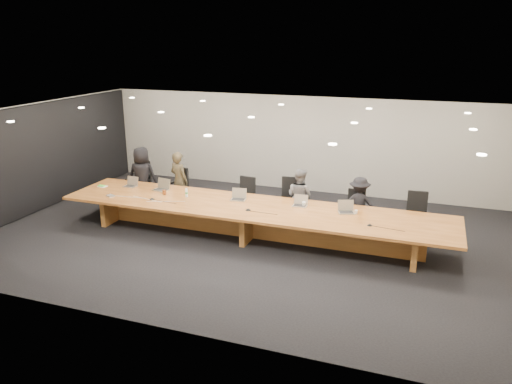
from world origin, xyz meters
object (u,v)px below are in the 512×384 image
paper_cup_near (304,204)px  chair_mid_right (290,200)px  chair_far_right (416,215)px  mic_right (370,225)px  chair_mid_left (244,197)px  amber_mug (164,192)px  chair_far_left (138,182)px  person_a (142,177)px  mic_left (152,199)px  laptop_b (160,185)px  person_d (359,204)px  laptop_a (130,182)px  person_b (179,181)px  av_box (110,196)px  person_c (300,196)px  laptop_e (347,207)px  paper_cup_far (356,212)px  chair_right (354,211)px  laptop_d (300,201)px  chair_left (176,188)px  conference_table (252,216)px  water_bottle (186,193)px  laptop_c (238,195)px  mic_center (248,210)px

paper_cup_near → chair_mid_right: bearing=124.1°
chair_far_right → mic_right: chair_far_right is taller
chair_mid_left → amber_mug: (-1.63, -1.16, 0.30)m
mic_right → chair_far_left: bearing=166.3°
person_a → mic_left: person_a is taller
chair_far_left → laptop_b: (1.22, -0.87, 0.29)m
person_d → laptop_a: size_ratio=4.09×
person_a → person_b: 1.07m
mic_right → av_box: bearing=-178.8°
chair_mid_right → laptop_a: (-4.00, -0.84, 0.31)m
paper_cup_near → person_b: bearing=167.6°
person_c → laptop_b: 3.46m
laptop_e → mic_right: bearing=-65.6°
chair_far_left → chair_mid_left: bearing=7.7°
chair_far_left → paper_cup_far: (6.08, -0.94, 0.19)m
chair_right → amber_mug: chair_right is taller
person_b → av_box: person_b is taller
chair_far_right → laptop_d: size_ratio=3.38×
chair_left → person_a: size_ratio=0.68×
conference_table → water_bottle: water_bottle is taller
laptop_c → mic_right: bearing=-19.7°
laptop_c → mic_center: bearing=-59.6°
person_b → laptop_d: bearing=-175.5°
laptop_a → laptop_c: (3.00, -0.09, 0.01)m
person_a → person_d: 5.79m
chair_far_right → laptop_a: chair_far_right is taller
chair_left → chair_right: size_ratio=1.11×
laptop_b → av_box: size_ratio=2.00×
chair_far_left → mic_right: 6.65m
person_c → mic_left: (-3.17, -1.57, 0.07)m
person_b → mic_right: size_ratio=13.45×
chair_far_right → laptop_d: chair_far_right is taller
person_a → laptop_a: (0.10, -0.74, 0.06)m
paper_cup_far → person_b: bearing=169.4°
conference_table → laptop_e: 2.15m
person_a → laptop_e: person_a is taller
amber_mug → person_d: bearing=13.7°
person_c → mic_right: (1.89, -1.56, 0.07)m
amber_mug → laptop_a: bearing=165.8°
laptop_b → mic_center: size_ratio=2.93×
chair_far_right → laptop_d: 2.68m
chair_mid_right → person_a: 4.11m
conference_table → water_bottle: bearing=175.7°
chair_far_left → chair_far_right: (7.32, -0.01, -0.06)m
amber_mug → laptop_e: bearing=2.1°
chair_mid_right → water_bottle: 2.53m
chair_far_right → person_a: person_a is taller
person_c → paper_cup_far: (1.51, -0.94, 0.10)m
laptop_b → chair_right: bearing=20.1°
laptop_e → paper_cup_near: bearing=152.3°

